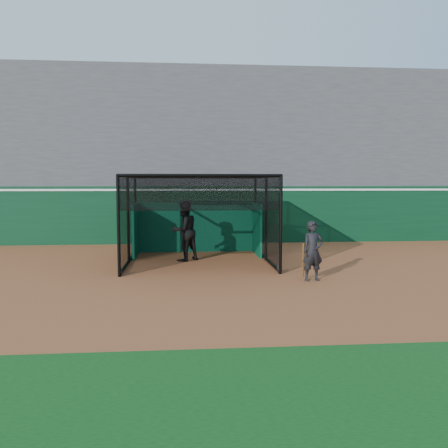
{
  "coord_description": "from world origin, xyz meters",
  "views": [
    {
      "loc": [
        -0.84,
        -12.36,
        2.66
      ],
      "look_at": [
        0.42,
        2.0,
        1.4
      ],
      "focal_mm": 38.0,
      "sensor_mm": 36.0,
      "label": 1
    }
  ],
  "objects": [
    {
      "name": "batting_cage",
      "position": [
        -0.33,
        3.53,
        1.43
      ],
      "size": [
        4.72,
        4.93,
        2.87
      ],
      "color": "black",
      "rests_on": "ground"
    },
    {
      "name": "grandstand",
      "position": [
        0.0,
        12.27,
        4.48
      ],
      "size": [
        50.0,
        7.85,
        8.95
      ],
      "color": "#4C4C4F",
      "rests_on": "ground"
    },
    {
      "name": "on_deck_player",
      "position": [
        2.67,
        0.1,
        0.81
      ],
      "size": [
        0.65,
        0.49,
        1.63
      ],
      "color": "black",
      "rests_on": "ground"
    },
    {
      "name": "ground",
      "position": [
        0.0,
        0.0,
        0.0
      ],
      "size": [
        120.0,
        120.0,
        0.0
      ],
      "primitive_type": "plane",
      "color": "#96502B",
      "rests_on": "ground"
    },
    {
      "name": "batter",
      "position": [
        -0.79,
        3.71,
        1.03
      ],
      "size": [
        1.27,
        1.24,
        2.06
      ],
      "primitive_type": "imported",
      "rotation": [
        0.0,
        0.0,
        3.82
      ],
      "color": "black",
      "rests_on": "ground"
    },
    {
      "name": "outfield_wall",
      "position": [
        0.0,
        8.5,
        1.29
      ],
      "size": [
        50.0,
        0.5,
        2.5
      ],
      "color": "#09341B",
      "rests_on": "ground"
    }
  ]
}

